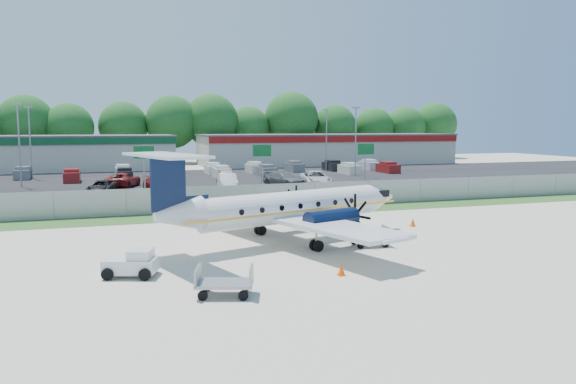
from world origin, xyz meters
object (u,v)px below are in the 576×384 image
object	(u,v)px
aircraft	(288,207)
baggage_cart_near	(225,282)
pushback_tug	(133,263)
baggage_cart_far	(369,237)

from	to	relation	value
aircraft	baggage_cart_near	size ratio (longest dim) A/B	6.84
pushback_tug	baggage_cart_far	bearing A→B (deg)	10.39
baggage_cart_near	baggage_cart_far	bearing A→B (deg)	34.20
aircraft	baggage_cart_near	xyz separation A→B (m)	(-5.59, -8.92, -1.50)
aircraft	baggage_cart_far	size ratio (longest dim) A/B	7.95
pushback_tug	baggage_cart_near	xyz separation A→B (m)	(3.25, -4.15, -0.04)
aircraft	baggage_cart_near	bearing A→B (deg)	-122.08
aircraft	baggage_cart_far	xyz separation A→B (m)	(3.98, -2.41, -1.54)
pushback_tug	baggage_cart_far	size ratio (longest dim) A/B	1.18
baggage_cart_far	aircraft	bearing A→B (deg)	148.78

